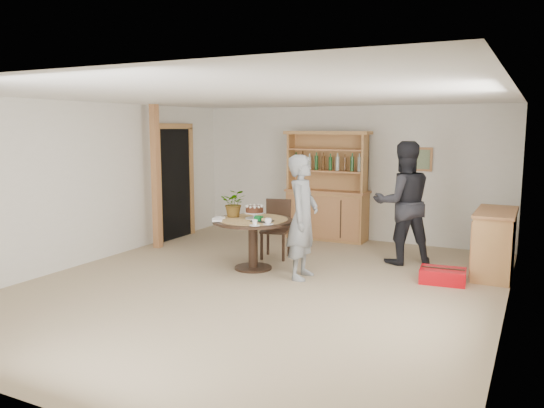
{
  "coord_description": "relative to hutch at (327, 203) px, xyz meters",
  "views": [
    {
      "loc": [
        3.26,
        -6.06,
        2.12
      ],
      "look_at": [
        -0.06,
        0.46,
        1.05
      ],
      "focal_mm": 35.0,
      "sensor_mm": 36.0,
      "label": 1
    }
  ],
  "objects": [
    {
      "name": "ground",
      "position": [
        0.3,
        -3.24,
        -0.69
      ],
      "size": [
        7.0,
        7.0,
        0.0
      ],
      "primitive_type": "plane",
      "color": "tan",
      "rests_on": "ground"
    },
    {
      "name": "room_shell",
      "position": [
        0.3,
        -3.23,
        1.05
      ],
      "size": [
        6.04,
        7.04,
        2.52
      ],
      "color": "white",
      "rests_on": "ground"
    },
    {
      "name": "doorway",
      "position": [
        -2.63,
        -1.24,
        0.42
      ],
      "size": [
        0.13,
        1.1,
        2.18
      ],
      "color": "black",
      "rests_on": "ground"
    },
    {
      "name": "pine_post",
      "position": [
        -2.4,
        -2.04,
        0.56
      ],
      "size": [
        0.12,
        0.12,
        2.5
      ],
      "primitive_type": "cube",
      "color": "#B17A4A",
      "rests_on": "ground"
    },
    {
      "name": "hutch",
      "position": [
        0.0,
        0.0,
        0.0
      ],
      "size": [
        1.62,
        0.54,
        2.04
      ],
      "color": "tan",
      "rests_on": "ground"
    },
    {
      "name": "sideboard",
      "position": [
        3.04,
        -1.24,
        -0.22
      ],
      "size": [
        0.54,
        1.26,
        0.94
      ],
      "color": "tan",
      "rests_on": "ground"
    },
    {
      "name": "dining_table",
      "position": [
        -0.21,
        -2.52,
        -0.08
      ],
      "size": [
        1.2,
        1.2,
        0.76
      ],
      "color": "black",
      "rests_on": "ground"
    },
    {
      "name": "dining_chair",
      "position": [
        -0.22,
        -1.69,
        -0.15
      ],
      "size": [
        0.49,
        0.49,
        0.95
      ],
      "rotation": [
        0.0,
        0.0,
        0.19
      ],
      "color": "black",
      "rests_on": "ground"
    },
    {
      "name": "birthday_cake",
      "position": [
        -0.21,
        -2.47,
        0.19
      ],
      "size": [
        0.3,
        0.3,
        0.2
      ],
      "color": "white",
      "rests_on": "dining_table"
    },
    {
      "name": "flower_vase",
      "position": [
        -0.56,
        -2.47,
        0.28
      ],
      "size": [
        0.47,
        0.44,
        0.42
      ],
      "primitive_type": "imported",
      "rotation": [
        0.0,
        0.0,
        0.35
      ],
      "color": "#3F7233",
      "rests_on": "dining_table"
    },
    {
      "name": "gift_tray",
      "position": [
        0.01,
        -2.65,
        0.1
      ],
      "size": [
        0.3,
        0.2,
        0.08
      ],
      "color": "black",
      "rests_on": "dining_table"
    },
    {
      "name": "coffee_cup_a",
      "position": [
        0.19,
        -2.8,
        0.11
      ],
      "size": [
        0.15,
        0.15,
        0.09
      ],
      "color": "white",
      "rests_on": "dining_table"
    },
    {
      "name": "coffee_cup_b",
      "position": [
        0.07,
        -2.97,
        0.11
      ],
      "size": [
        0.15,
        0.15,
        0.08
      ],
      "color": "white",
      "rests_on": "dining_table"
    },
    {
      "name": "napkins",
      "position": [
        -0.62,
        -2.84,
        0.09
      ],
      "size": [
        0.24,
        0.33,
        0.03
      ],
      "color": "white",
      "rests_on": "dining_table"
    },
    {
      "name": "teen_boy",
      "position": [
        0.64,
        -2.62,
        0.18
      ],
      "size": [
        0.47,
        0.67,
        1.74
      ],
      "primitive_type": "imported",
      "rotation": [
        0.0,
        0.0,
        1.66
      ],
      "color": "gray",
      "rests_on": "ground"
    },
    {
      "name": "adult_person",
      "position": [
        1.69,
        -1.15,
        0.26
      ],
      "size": [
        1.17,
        1.1,
        1.9
      ],
      "primitive_type": "imported",
      "rotation": [
        0.0,
        0.0,
        3.7
      ],
      "color": "black",
      "rests_on": "ground"
    },
    {
      "name": "red_suitcase",
      "position": [
        2.46,
        -1.99,
        -0.59
      ],
      "size": [
        0.64,
        0.46,
        0.21
      ],
      "rotation": [
        0.0,
        0.0,
        0.1
      ],
      "color": "red",
      "rests_on": "ground"
    }
  ]
}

